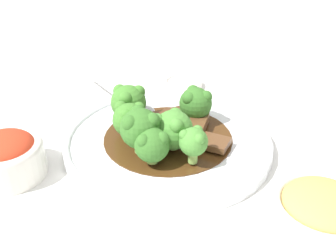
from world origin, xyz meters
TOP-DOWN VIEW (x-y plane):
  - ground_plane at (0.00, 0.00)m, footprint 4.00×4.00m
  - main_plate at (0.00, 0.00)m, footprint 0.30×0.30m
  - beef_strip_0 at (-0.00, 0.02)m, footprint 0.04×0.05m
  - beef_strip_1 at (0.04, -0.00)m, footprint 0.04×0.08m
  - beef_strip_2 at (-0.04, -0.05)m, footprint 0.06×0.06m
  - beef_strip_3 at (0.00, -0.04)m, footprint 0.07×0.05m
  - broccoli_floret_0 at (-0.03, 0.04)m, footprint 0.05×0.05m
  - broccoli_floret_1 at (0.00, 0.05)m, footprint 0.05×0.05m
  - broccoli_floret_2 at (-0.07, -0.02)m, footprint 0.04×0.04m
  - broccoli_floret_3 at (-0.06, 0.03)m, footprint 0.05×0.05m
  - broccoli_floret_4 at (0.04, 0.05)m, footprint 0.05×0.05m
  - broccoli_floret_5 at (-0.03, 0.00)m, footprint 0.05×0.05m
  - broccoli_floret_6 at (0.03, -0.05)m, footprint 0.05×0.05m
  - serving_spoon at (0.09, 0.04)m, footprint 0.22×0.11m
  - side_bowl_kimchi at (-0.02, 0.22)m, footprint 0.10×0.10m
  - side_bowl_appetizer at (-0.20, -0.12)m, footprint 0.11×0.11m
  - sauce_dish at (0.19, -0.07)m, footprint 0.07×0.07m

SIDE VIEW (x-z plane):
  - ground_plane at x=0.00m, z-range 0.00..0.00m
  - sauce_dish at x=0.19m, z-range 0.00..0.01m
  - main_plate at x=0.00m, z-range 0.00..0.02m
  - beef_strip_2 at x=-0.04m, z-range 0.02..0.03m
  - serving_spoon at x=0.09m, z-range 0.02..0.03m
  - beef_strip_0 at x=0.00m, z-range 0.02..0.03m
  - side_bowl_appetizer at x=-0.20m, z-range 0.00..0.05m
  - beef_strip_3 at x=0.00m, z-range 0.02..0.03m
  - beef_strip_1 at x=0.04m, z-range 0.02..0.03m
  - side_bowl_kimchi at x=-0.02m, z-range 0.00..0.06m
  - broccoli_floret_3 at x=-0.06m, z-range 0.02..0.07m
  - broccoli_floret_5 at x=-0.03m, z-range 0.02..0.08m
  - broccoli_floret_6 at x=0.03m, z-range 0.02..0.07m
  - broccoli_floret_2 at x=-0.07m, z-range 0.03..0.08m
  - broccoli_floret_1 at x=0.00m, z-range 0.02..0.08m
  - broccoli_floret_4 at x=0.04m, z-range 0.02..0.09m
  - broccoli_floret_0 at x=-0.03m, z-range 0.02..0.09m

